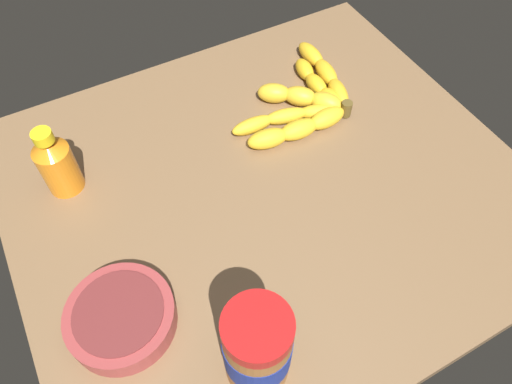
{
  "coord_description": "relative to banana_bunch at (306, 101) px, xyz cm",
  "views": [
    {
      "loc": [
        -25.07,
        -42.01,
        65.25
      ],
      "look_at": [
        -4.26,
        -3.55,
        4.76
      ],
      "focal_mm": 34.04,
      "sensor_mm": 36.0,
      "label": 1
    }
  ],
  "objects": [
    {
      "name": "peanut_butter_jar",
      "position": [
        -31.04,
        -38.15,
        5.86
      ],
      "size": [
        8.4,
        8.4,
        15.28
      ],
      "color": "#9E602D",
      "rests_on": "ground_plane"
    },
    {
      "name": "honey_bottle",
      "position": [
        -44.77,
        3.23,
        4.15
      ],
      "size": [
        5.77,
        5.77,
        12.85
      ],
      "color": "orange",
      "rests_on": "ground_plane"
    },
    {
      "name": "banana_bunch",
      "position": [
        0.0,
        0.0,
        0.0
      ],
      "size": [
        25.59,
        22.6,
        3.74
      ],
      "color": "gold",
      "rests_on": "ground_plane"
    },
    {
      "name": "ground_plane",
      "position": [
        -15.04,
        -12.58,
        -3.52
      ],
      "size": [
        83.56,
        74.57,
        3.74
      ],
      "primitive_type": "cube",
      "color": "brown"
    },
    {
      "name": "small_bowl",
      "position": [
        -44.46,
        -24.09,
        0.33
      ],
      "size": [
        14.89,
        14.89,
        3.89
      ],
      "color": "#993838",
      "rests_on": "ground_plane"
    }
  ]
}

